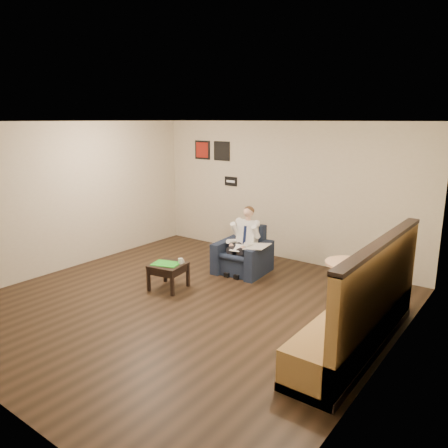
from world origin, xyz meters
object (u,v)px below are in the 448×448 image
Objects in this scene: seated_man at (240,243)px; cafe_table at (346,289)px; smartphone at (176,262)px; armchair at (242,250)px; banquette at (357,294)px; coffee_mug at (181,261)px; green_folder at (166,264)px; side_table at (168,276)px.

seated_man is 2.32m from cafe_table.
seated_man is 1.29m from smartphone.
banquette reaches higher than armchair.
seated_man is 0.42× the size of banquette.
banquette is (3.11, -0.18, 0.23)m from coffee_mug.
coffee_mug is 3.12m from banquette.
armchair is 2.02× the size of green_folder.
seated_man is 3.04m from banquette.
seated_man reaches higher than coffee_mug.
seated_man is at bearing 67.45° from side_table.
side_table is at bearing -115.46° from armchair.
green_folder is at bearing -103.96° from smartphone.
banquette is 1.02m from cafe_table.
seated_man is 2.68× the size of green_folder.
armchair reaches higher than cafe_table.
seated_man is at bearing 167.40° from cafe_table.
seated_man is at bearing 71.53° from coffee_mug.
side_table is 2.94m from cafe_table.
coffee_mug reaches higher than smartphone.
banquette is at bearing -0.13° from green_folder.
coffee_mug is at bearing 176.77° from banquette.
cafe_table is at bearing 117.83° from banquette.
cafe_table reaches higher than smartphone.
armchair reaches higher than coffee_mug.
green_folder is (-0.03, -0.02, 0.23)m from side_table.
seated_man is 8.61× the size of smartphone.
armchair is 1.38m from smartphone.
smartphone is at bearing 171.90° from coffee_mug.
armchair reaches higher than side_table.
cafe_table is at bearing 14.36° from coffee_mug.
coffee_mug is at bearing -113.31° from seated_man.
banquette reaches higher than green_folder.
armchair is 6.49× the size of smartphone.
cafe_table is at bearing 16.63° from green_folder.
banquette reaches higher than seated_man.
banquette reaches higher than smartphone.
coffee_mug is at bearing -165.64° from cafe_table.
smartphone reaches higher than side_table.
side_table is 0.66× the size of cafe_table.
armchair is at bearing 68.80° from green_folder.
green_folder is at bearing -137.31° from coffee_mug.
smartphone is at bearing -166.66° from cafe_table.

